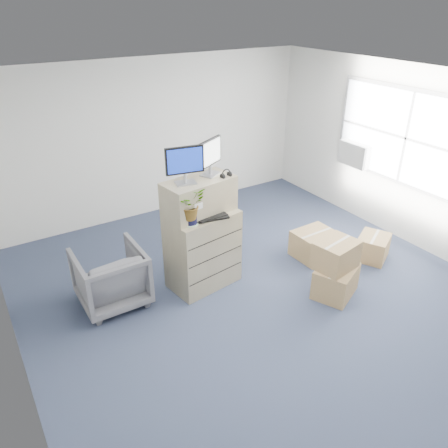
# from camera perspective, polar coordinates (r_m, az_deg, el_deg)

# --- Properties ---
(ground) EXTENTS (7.00, 7.00, 0.00)m
(ground) POSITION_cam_1_polar(r_m,az_deg,el_deg) (5.97, 6.11, -10.51)
(ground) COLOR #262D45
(ground) RESTS_ON ground
(wall_back) EXTENTS (6.00, 0.02, 2.80)m
(wall_back) POSITION_cam_1_polar(r_m,az_deg,el_deg) (8.06, -8.99, 10.98)
(wall_back) COLOR silver
(wall_back) RESTS_ON ground
(wall_right) EXTENTS (0.02, 7.00, 2.80)m
(wall_right) POSITION_cam_1_polar(r_m,az_deg,el_deg) (7.38, 25.70, 6.96)
(wall_right) COLOR silver
(wall_right) RESTS_ON ground
(window) EXTENTS (0.07, 2.72, 1.52)m
(window) POSITION_cam_1_polar(r_m,az_deg,el_deg) (7.51, 22.82, 10.31)
(window) COLOR gray
(window) RESTS_ON wall_right
(ac_unit) EXTENTS (0.24, 0.60, 0.40)m
(ac_unit) POSITION_cam_1_polar(r_m,az_deg,el_deg) (8.11, 16.78, 8.76)
(ac_unit) COLOR silver
(ac_unit) RESTS_ON wall_right
(filing_cabinet_lower) EXTENTS (1.02, 0.71, 1.10)m
(filing_cabinet_lower) POSITION_cam_1_polar(r_m,az_deg,el_deg) (6.07, -2.78, -3.34)
(filing_cabinet_lower) COLOR gray
(filing_cabinet_lower) RESTS_ON ground
(filing_cabinet_upper) EXTENTS (1.00, 0.61, 0.47)m
(filing_cabinet_upper) POSITION_cam_1_polar(r_m,az_deg,el_deg) (5.74, -3.28, 3.62)
(filing_cabinet_upper) COLOR gray
(filing_cabinet_upper) RESTS_ON filing_cabinet_lower
(monitor_left) EXTENTS (0.49, 0.23, 0.48)m
(monitor_left) POSITION_cam_1_polar(r_m,az_deg,el_deg) (5.44, -5.14, 7.94)
(monitor_left) COLOR #99999E
(monitor_left) RESTS_ON filing_cabinet_upper
(monitor_right) EXTENTS (0.44, 0.28, 0.48)m
(monitor_right) POSITION_cam_1_polar(r_m,az_deg,el_deg) (5.71, -1.83, 8.97)
(monitor_right) COLOR #99999E
(monitor_right) RESTS_ON filing_cabinet_upper
(headphones) EXTENTS (0.14, 0.04, 0.14)m
(headphones) POSITION_cam_1_polar(r_m,az_deg,el_deg) (5.71, 0.27, 6.54)
(headphones) COLOR black
(headphones) RESTS_ON filing_cabinet_upper
(keyboard) EXTENTS (0.50, 0.28, 0.02)m
(keyboard) POSITION_cam_1_polar(r_m,az_deg,el_deg) (5.68, -1.79, 0.85)
(keyboard) COLOR black
(keyboard) RESTS_ON filing_cabinet_lower
(mouse) EXTENTS (0.11, 0.07, 0.04)m
(mouse) POSITION_cam_1_polar(r_m,az_deg,el_deg) (5.91, 0.08, 2.06)
(mouse) COLOR silver
(mouse) RESTS_ON filing_cabinet_lower
(water_bottle) EXTENTS (0.07, 0.07, 0.25)m
(water_bottle) POSITION_cam_1_polar(r_m,az_deg,el_deg) (5.80, -2.53, 2.71)
(water_bottle) COLOR #95979D
(water_bottle) RESTS_ON filing_cabinet_lower
(phone_dock) EXTENTS (0.07, 0.06, 0.14)m
(phone_dock) POSITION_cam_1_polar(r_m,az_deg,el_deg) (5.80, -3.01, 1.83)
(phone_dock) COLOR silver
(phone_dock) RESTS_ON filing_cabinet_lower
(external_drive) EXTENTS (0.19, 0.14, 0.06)m
(external_drive) POSITION_cam_1_polar(r_m,az_deg,el_deg) (6.05, -1.37, 2.79)
(external_drive) COLOR black
(external_drive) RESTS_ON filing_cabinet_lower
(tissue_box) EXTENTS (0.25, 0.18, 0.09)m
(tissue_box) POSITION_cam_1_polar(r_m,az_deg,el_deg) (6.05, -1.21, 3.55)
(tissue_box) COLOR #4198DD
(tissue_box) RESTS_ON external_drive
(potted_plant) EXTENTS (0.43, 0.46, 0.40)m
(potted_plant) POSITION_cam_1_polar(r_m,az_deg,el_deg) (5.45, -4.48, 2.12)
(potted_plant) COLOR #A8CBA3
(potted_plant) RESTS_ON filing_cabinet_lower
(office_chair) EXTENTS (0.85, 0.79, 0.87)m
(office_chair) POSITION_cam_1_polar(r_m,az_deg,el_deg) (5.94, -14.61, -6.41)
(office_chair) COLOR #5B5B60
(office_chair) RESTS_ON ground
(cardboard_boxes) EXTENTS (1.88, 1.52, 0.80)m
(cardboard_boxes) POSITION_cam_1_polar(r_m,az_deg,el_deg) (6.62, 14.42, -4.10)
(cardboard_boxes) COLOR olive
(cardboard_boxes) RESTS_ON ground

